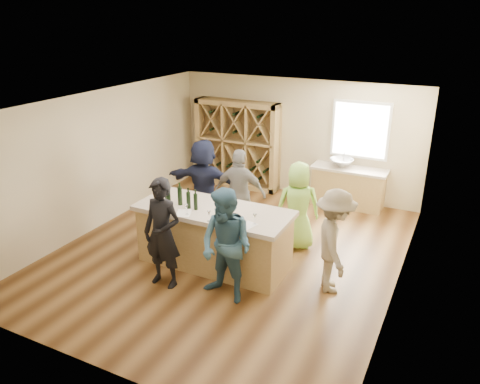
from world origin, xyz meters
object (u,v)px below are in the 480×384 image
at_px(tasting_counter_base, 214,239).
at_px(wine_bottle_e, 196,202).
at_px(wine_bottle_c, 180,196).
at_px(person_near_left, 162,233).
at_px(wine_bottle_d, 189,200).
at_px(person_server, 334,242).
at_px(person_far_left, 204,183).
at_px(person_far_mid, 240,194).
at_px(person_near_right, 226,246).
at_px(wine_bottle_b, 169,198).
at_px(wine_bottle_a, 167,194).
at_px(sink, 342,163).
at_px(wine_rack, 237,144).
at_px(person_far_right, 298,206).

relative_size(tasting_counter_base, wine_bottle_e, 9.18).
bearing_deg(wine_bottle_c, person_near_left, -77.13).
relative_size(wine_bottle_d, person_server, 0.17).
bearing_deg(person_far_left, person_far_mid, 161.90).
distance_m(wine_bottle_c, person_near_right, 1.53).
bearing_deg(wine_bottle_b, person_far_mid, 67.34).
distance_m(wine_bottle_a, wine_bottle_d, 0.49).
bearing_deg(person_server, wine_bottle_d, 72.75).
bearing_deg(wine_bottle_a, sink, 61.24).
bearing_deg(person_far_mid, wine_bottle_d, 70.37).
xyz_separation_m(wine_rack, tasting_counter_base, (1.46, -3.81, -0.60)).
height_order(wine_bottle_d, person_far_mid, person_far_mid).
xyz_separation_m(wine_rack, person_far_right, (2.55, -2.54, -0.26)).
bearing_deg(tasting_counter_base, wine_rack, 110.93).
bearing_deg(person_far_left, wine_rack, -88.35).
bearing_deg(person_near_left, wine_rack, 102.48).
bearing_deg(person_near_right, wine_bottle_c, 161.53).
xyz_separation_m(wine_bottle_a, wine_bottle_d, (0.49, -0.06, -0.01)).
relative_size(tasting_counter_base, person_near_left, 1.41).
bearing_deg(wine_bottle_e, person_server, 7.47).
distance_m(wine_bottle_d, person_far_mid, 1.49).
relative_size(wine_bottle_d, person_far_mid, 0.16).
xyz_separation_m(wine_bottle_b, wine_bottle_c, (0.14, 0.14, 0.02)).
bearing_deg(wine_rack, wine_bottle_c, -77.69).
relative_size(sink, person_far_mid, 0.30).
relative_size(wine_bottle_a, person_far_mid, 0.17).
bearing_deg(tasting_counter_base, wine_bottle_e, -145.84).
height_order(wine_bottle_e, person_far_left, person_far_left).
height_order(wine_bottle_d, wine_bottle_e, wine_bottle_d).
distance_m(wine_bottle_a, person_far_right, 2.44).
bearing_deg(wine_bottle_c, person_server, 5.30).
bearing_deg(wine_bottle_b, person_server, 7.84).
xyz_separation_m(tasting_counter_base, wine_bottle_b, (-0.74, -0.25, 0.73)).
distance_m(wine_rack, person_far_right, 3.60).
xyz_separation_m(wine_bottle_c, person_far_mid, (0.49, 1.36, -0.35)).
relative_size(wine_bottle_e, person_near_right, 0.15).
bearing_deg(sink, wine_bottle_c, -115.57).
height_order(sink, person_far_mid, person_far_mid).
bearing_deg(wine_bottle_d, tasting_counter_base, 24.22).
bearing_deg(sink, person_far_mid, -118.57).
relative_size(wine_rack, wine_bottle_c, 6.70).
relative_size(wine_bottle_a, wine_bottle_b, 1.03).
relative_size(person_far_mid, person_far_right, 1.06).
height_order(wine_bottle_b, wine_bottle_d, wine_bottle_b).
xyz_separation_m(wine_rack, sink, (2.70, -0.07, -0.09)).
relative_size(sink, wine_bottle_d, 1.87).
bearing_deg(person_near_right, person_near_left, -164.83).
xyz_separation_m(wine_bottle_b, person_far_right, (1.83, 1.53, -0.38)).
bearing_deg(sink, wine_bottle_a, -118.76).
relative_size(person_near_left, person_near_right, 1.01).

